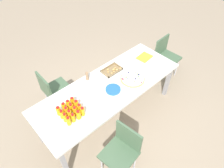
# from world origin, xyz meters

# --- Properties ---
(ground_plane) EXTENTS (12.00, 12.00, 0.00)m
(ground_plane) POSITION_xyz_m (0.00, 0.00, 0.00)
(ground_plane) COLOR tan
(party_table) EXTENTS (2.36, 0.85, 0.73)m
(party_table) POSITION_xyz_m (0.00, 0.00, 0.67)
(party_table) COLOR white
(party_table) RESTS_ON ground_plane
(chair_far_left) EXTENTS (0.41, 0.41, 0.83)m
(chair_far_left) POSITION_xyz_m (-0.57, 0.74, 0.50)
(chair_far_left) COLOR #4C6B4C
(chair_far_left) RESTS_ON ground_plane
(chair_near_left) EXTENTS (0.45, 0.45, 0.83)m
(chair_near_left) POSITION_xyz_m (-0.48, -0.77, 0.50)
(chair_near_left) COLOR #4C6B4C
(chair_near_left) RESTS_ON ground_plane
(chair_end) EXTENTS (0.42, 0.42, 0.83)m
(chair_end) POSITION_xyz_m (1.52, 0.06, 0.50)
(chair_end) COLOR #4C6B4C
(chair_end) RESTS_ON ground_plane
(juice_bottle_0) EXTENTS (0.05, 0.05, 0.14)m
(juice_bottle_0) POSITION_xyz_m (-0.82, -0.16, 0.80)
(juice_bottle_0) COLOR #F9AF14
(juice_bottle_0) RESTS_ON party_table
(juice_bottle_1) EXTENTS (0.05, 0.05, 0.14)m
(juice_bottle_1) POSITION_xyz_m (-0.75, -0.15, 0.80)
(juice_bottle_1) COLOR #F9AD14
(juice_bottle_1) RESTS_ON party_table
(juice_bottle_2) EXTENTS (0.06, 0.06, 0.14)m
(juice_bottle_2) POSITION_xyz_m (-0.67, -0.16, 0.80)
(juice_bottle_2) COLOR #F9AC14
(juice_bottle_2) RESTS_ON party_table
(juice_bottle_3) EXTENTS (0.06, 0.06, 0.14)m
(juice_bottle_3) POSITION_xyz_m (-0.60, -0.15, 0.80)
(juice_bottle_3) COLOR #F9AE14
(juice_bottle_3) RESTS_ON party_table
(juice_bottle_4) EXTENTS (0.05, 0.05, 0.14)m
(juice_bottle_4) POSITION_xyz_m (-0.82, -0.08, 0.80)
(juice_bottle_4) COLOR #F9AE14
(juice_bottle_4) RESTS_ON party_table
(juice_bottle_5) EXTENTS (0.06, 0.06, 0.14)m
(juice_bottle_5) POSITION_xyz_m (-0.75, -0.08, 0.80)
(juice_bottle_5) COLOR #FAAC14
(juice_bottle_5) RESTS_ON party_table
(juice_bottle_6) EXTENTS (0.05, 0.05, 0.15)m
(juice_bottle_6) POSITION_xyz_m (-0.67, -0.09, 0.80)
(juice_bottle_6) COLOR #FAAC14
(juice_bottle_6) RESTS_ON party_table
(juice_bottle_7) EXTENTS (0.06, 0.06, 0.14)m
(juice_bottle_7) POSITION_xyz_m (-0.60, -0.08, 0.80)
(juice_bottle_7) COLOR #F9AC14
(juice_bottle_7) RESTS_ON party_table
(juice_bottle_8) EXTENTS (0.06, 0.06, 0.14)m
(juice_bottle_8) POSITION_xyz_m (-0.82, -0.01, 0.80)
(juice_bottle_8) COLOR #FAAE14
(juice_bottle_8) RESTS_ON party_table
(juice_bottle_9) EXTENTS (0.05, 0.05, 0.14)m
(juice_bottle_9) POSITION_xyz_m (-0.75, -0.01, 0.80)
(juice_bottle_9) COLOR #FAAC14
(juice_bottle_9) RESTS_ON party_table
(juice_bottle_10) EXTENTS (0.06, 0.06, 0.13)m
(juice_bottle_10) POSITION_xyz_m (-0.67, -0.00, 0.80)
(juice_bottle_10) COLOR #F9AD14
(juice_bottle_10) RESTS_ON party_table
(juice_bottle_11) EXTENTS (0.06, 0.06, 0.14)m
(juice_bottle_11) POSITION_xyz_m (-0.59, -0.01, 0.80)
(juice_bottle_11) COLOR #FAAE14
(juice_bottle_11) RESTS_ON party_table
(juice_bottle_12) EXTENTS (0.06, 0.06, 0.14)m
(juice_bottle_12) POSITION_xyz_m (-0.82, 0.06, 0.80)
(juice_bottle_12) COLOR #FAAB14
(juice_bottle_12) RESTS_ON party_table
(juice_bottle_13) EXTENTS (0.06, 0.06, 0.15)m
(juice_bottle_13) POSITION_xyz_m (-0.74, 0.06, 0.80)
(juice_bottle_13) COLOR #F8AE14
(juice_bottle_13) RESTS_ON party_table
(juice_bottle_14) EXTENTS (0.06, 0.06, 0.15)m
(juice_bottle_14) POSITION_xyz_m (-0.67, 0.06, 0.80)
(juice_bottle_14) COLOR #FAAC14
(juice_bottle_14) RESTS_ON party_table
(juice_bottle_15) EXTENTS (0.06, 0.06, 0.14)m
(juice_bottle_15) POSITION_xyz_m (-0.60, 0.07, 0.80)
(juice_bottle_15) COLOR #FAAF14
(juice_bottle_15) RESTS_ON party_table
(fruit_pizza) EXTENTS (0.37, 0.37, 0.05)m
(fruit_pizza) POSITION_xyz_m (0.36, -0.14, 0.75)
(fruit_pizza) COLOR tan
(fruit_pizza) RESTS_ON party_table
(snack_tray) EXTENTS (0.31, 0.20, 0.04)m
(snack_tray) POSITION_xyz_m (0.26, 0.22, 0.75)
(snack_tray) COLOR olive
(snack_tray) RESTS_ON party_table
(plate_stack) EXTENTS (0.22, 0.22, 0.03)m
(plate_stack) POSITION_xyz_m (-0.02, -0.10, 0.75)
(plate_stack) COLOR blue
(plate_stack) RESTS_ON party_table
(napkin_stack) EXTENTS (0.15, 0.15, 0.01)m
(napkin_stack) POSITION_xyz_m (-0.46, -0.02, 0.74)
(napkin_stack) COLOR white
(napkin_stack) RESTS_ON party_table
(cardboard_tube) EXTENTS (0.04, 0.04, 0.14)m
(cardboard_tube) POSITION_xyz_m (-0.15, 0.33, 0.80)
(cardboard_tube) COLOR #9E7A56
(cardboard_tube) RESTS_ON party_table
(paper_folder) EXTENTS (0.28, 0.22, 0.01)m
(paper_folder) POSITION_xyz_m (0.91, 0.10, 0.74)
(paper_folder) COLOR yellow
(paper_folder) RESTS_ON party_table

